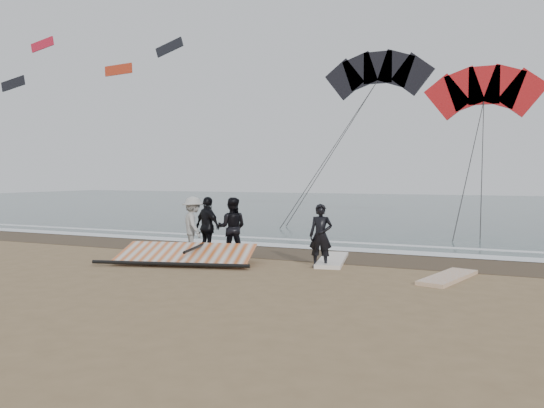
{
  "coord_description": "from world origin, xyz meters",
  "views": [
    {
      "loc": [
        4.66,
        -10.65,
        2.38
      ],
      "look_at": [
        -1.37,
        3.0,
        1.6
      ],
      "focal_mm": 35.0,
      "sensor_mm": 36.0,
      "label": 1
    }
  ],
  "objects": [
    {
      "name": "board_cream",
      "position": [
        0.27,
        3.45,
        0.05
      ],
      "size": [
        1.16,
        2.63,
        0.11
      ],
      "primitive_type": "cube",
      "rotation": [
        0.0,
        0.0,
        0.19
      ],
      "color": "white",
      "rests_on": "ground"
    },
    {
      "name": "board_white",
      "position": [
        3.48,
        2.11,
        0.05
      ],
      "size": [
        1.2,
        2.35,
        0.09
      ],
      "primitive_type": "cube",
      "rotation": [
        0.0,
        0.0,
        -0.26
      ],
      "color": "silver",
      "rests_on": "ground"
    },
    {
      "name": "trio_cluster",
      "position": [
        -3.43,
        2.99,
        0.89
      ],
      "size": [
        2.55,
        1.33,
        1.78
      ],
      "color": "black",
      "rests_on": "ground"
    },
    {
      "name": "kite_red",
      "position": [
        3.5,
        19.45,
        6.64
      ],
      "size": [
        6.66,
        5.21,
        11.99
      ],
      "color": "red",
      "rests_on": "ground"
    },
    {
      "name": "foam_near",
      "position": [
        0.0,
        5.9,
        0.03
      ],
      "size": [
        120.0,
        0.9,
        0.01
      ],
      "primitive_type": "cube",
      "color": "white",
      "rests_on": "sea"
    },
    {
      "name": "foam_far",
      "position": [
        0.0,
        7.6,
        0.03
      ],
      "size": [
        120.0,
        0.45,
        0.01
      ],
      "primitive_type": "cube",
      "color": "white",
      "rests_on": "sea"
    },
    {
      "name": "kite_dark",
      "position": [
        -2.91,
        22.96,
        8.65
      ],
      "size": [
        7.81,
        6.11,
        14.72
      ],
      "color": "black",
      "rests_on": "ground"
    },
    {
      "name": "sail_rig",
      "position": [
        -3.36,
        1.67,
        0.19
      ],
      "size": [
        4.16,
        2.56,
        0.5
      ],
      "color": "black",
      "rests_on": "ground"
    },
    {
      "name": "distant_kites",
      "position": [
        -32.49,
        29.0,
        13.41
      ],
      "size": [
        17.24,
        6.12,
        6.02
      ],
      "color": "black",
      "rests_on": "ground"
    },
    {
      "name": "wet_sand",
      "position": [
        0.0,
        4.5,
        0.01
      ],
      "size": [
        120.0,
        2.8,
        0.01
      ],
      "primitive_type": "cube",
      "color": "#4C3D2B",
      "rests_on": "ground"
    },
    {
      "name": "ground",
      "position": [
        0.0,
        0.0,
        0.0
      ],
      "size": [
        120.0,
        120.0,
        0.0
      ],
      "primitive_type": "plane",
      "color": "#8C704C",
      "rests_on": "ground"
    },
    {
      "name": "sea",
      "position": [
        0.0,
        33.0,
        0.01
      ],
      "size": [
        120.0,
        54.0,
        0.02
      ],
      "primitive_type": "cube",
      "color": "#233838",
      "rests_on": "ground"
    },
    {
      "name": "man_main",
      "position": [
        0.26,
        2.44,
        0.83
      ],
      "size": [
        0.65,
        0.47,
        1.67
      ],
      "primitive_type": "imported",
      "rotation": [
        0.0,
        0.0,
        0.13
      ],
      "color": "black",
      "rests_on": "ground"
    }
  ]
}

